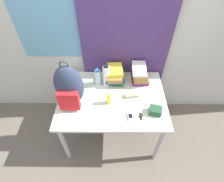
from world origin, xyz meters
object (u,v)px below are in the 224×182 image
wristwatch (141,116)px  backpack (69,87)px  camera_pouch (155,111)px  water_bottle (98,77)px  book_stack_left (115,75)px  sunscreen_bottle (109,98)px  cell_phone (130,116)px  sunglasses_case (132,95)px  sports_bottle (106,76)px  book_stack_center (140,74)px

wristwatch → backpack: bearing=166.4°
camera_pouch → water_bottle: bearing=145.2°
camera_pouch → wristwatch: camera_pouch is taller
book_stack_left → sunscreen_bottle: (-0.06, -0.35, -0.01)m
sunscreen_bottle → cell_phone: bearing=-39.7°
sunglasses_case → wristwatch: size_ratio=1.95×
sunscreen_bottle → camera_pouch: 0.48m
backpack → camera_pouch: 0.87m
sunscreen_bottle → camera_pouch: size_ratio=1.16×
cell_phone → camera_pouch: 0.25m
sports_bottle → sunglasses_case: bearing=-34.0°
book_stack_center → cell_phone: 0.55m
book_stack_left → backpack: bearing=-141.6°
water_bottle → sports_bottle: bearing=-6.0°
book_stack_center → wristwatch: book_stack_center is taller
backpack → book_stack_left: 0.58m
water_bottle → sunscreen_bottle: size_ratio=1.33×
water_bottle → camera_pouch: bearing=-34.8°
book_stack_center → cell_phone: book_stack_center is taller
sunglasses_case → camera_pouch: size_ratio=1.14×
sunglasses_case → camera_pouch: bearing=-44.6°
book_stack_center → sunglasses_case: size_ratio=1.66×
book_stack_center → cell_phone: size_ratio=2.39×
book_stack_center → cell_phone: bearing=-104.2°
book_stack_center → sunscreen_bottle: (-0.35, -0.35, -0.02)m
cell_phone → wristwatch: bearing=4.6°
sunglasses_case → camera_pouch: camera_pouch is taller
book_stack_left → cell_phone: size_ratio=2.53×
sunscreen_bottle → book_stack_left: bearing=80.3°
sunscreen_bottle → sunglasses_case: sunscreen_bottle is taller
book_stack_left → camera_pouch: (0.40, -0.47, -0.05)m
book_stack_left → sunscreen_bottle: 0.35m
backpack → water_bottle: size_ratio=2.53×
cell_phone → wristwatch: cell_phone is taller
sunglasses_case → book_stack_center: bearing=68.0°
water_bottle → sunscreen_bottle: (0.13, -0.28, -0.03)m
book_stack_left → sports_bottle: sports_bottle is taller
book_stack_left → sunscreen_bottle: bearing=-99.7°
backpack → book_stack_left: size_ratio=1.93×
book_stack_left → sunglasses_case: size_ratio=1.76×
backpack → book_stack_left: backpack is taller
sports_bottle → cell_phone: 0.53m
camera_pouch → book_stack_left: bearing=130.2°
book_stack_left → book_stack_center: 0.29m
sunglasses_case → sunscreen_bottle: bearing=-159.8°
backpack → water_bottle: backpack is taller
sports_bottle → camera_pouch: 0.64m
camera_pouch → sunglasses_case: bearing=135.4°
wristwatch → camera_pouch: bearing=16.7°
backpack → book_stack_center: bearing=25.5°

